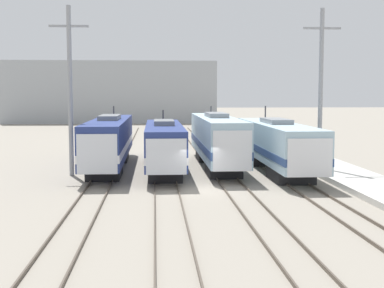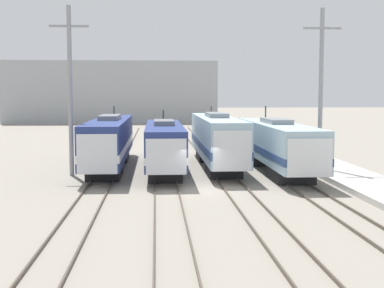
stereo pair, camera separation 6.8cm
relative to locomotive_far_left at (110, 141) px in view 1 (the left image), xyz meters
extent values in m
plane|color=gray|center=(6.38, -9.73, -2.18)|extent=(400.00, 400.00, 0.00)
cube|color=#4C4238|center=(-0.72, -9.73, -2.10)|extent=(0.07, 120.00, 0.15)
cube|color=#4C4238|center=(0.72, -9.73, -2.10)|extent=(0.07, 120.00, 0.15)
cube|color=#4C4238|center=(3.54, -9.73, -2.10)|extent=(0.07, 120.00, 0.15)
cube|color=#4C4238|center=(4.97, -9.73, -2.10)|extent=(0.07, 120.00, 0.15)
cube|color=#4C4238|center=(7.79, -9.73, -2.10)|extent=(0.07, 120.00, 0.15)
cube|color=#4C4238|center=(9.23, -9.73, -2.10)|extent=(0.07, 120.00, 0.15)
cube|color=#4C4238|center=(12.05, -9.73, -2.10)|extent=(0.07, 120.00, 0.15)
cube|color=#4C4238|center=(13.48, -9.73, -2.10)|extent=(0.07, 120.00, 0.15)
cube|color=black|center=(0.00, -4.32, -1.70)|extent=(2.30, 4.23, 0.95)
cube|color=black|center=(0.00, 5.28, -1.70)|extent=(2.30, 4.23, 0.95)
cube|color=navy|center=(0.00, 0.48, 0.24)|extent=(2.71, 19.21, 2.93)
cube|color=silver|center=(0.00, 0.48, -0.35)|extent=(2.75, 19.25, 0.53)
cube|color=silver|center=(0.00, -8.29, 0.02)|extent=(2.49, 1.86, 2.49)
cube|color=black|center=(0.00, -9.14, 0.57)|extent=(2.12, 0.08, 0.70)
cube|color=slate|center=(0.00, 0.48, 1.88)|extent=(1.49, 4.80, 0.35)
cylinder|color=#38383D|center=(0.00, 4.71, 2.19)|extent=(0.12, 0.12, 0.96)
cube|color=black|center=(4.25, -5.62, -1.70)|extent=(2.31, 3.54, 0.95)
cube|color=black|center=(4.25, 2.42, -1.70)|extent=(2.31, 3.54, 0.95)
cube|color=navy|center=(4.25, -1.60, 0.08)|extent=(2.72, 16.09, 2.62)
cube|color=silver|center=(4.25, -1.60, -0.44)|extent=(2.76, 16.13, 0.47)
cube|color=silver|center=(4.25, -8.72, -0.11)|extent=(2.50, 2.05, 2.23)
cube|color=black|center=(4.25, -9.66, 0.37)|extent=(2.12, 0.08, 0.62)
cube|color=slate|center=(4.25, -1.60, 1.57)|extent=(1.49, 4.02, 0.35)
cylinder|color=#38383D|center=(4.25, 1.94, 1.90)|extent=(0.12, 0.12, 1.01)
cube|color=#232326|center=(8.51, -3.93, -1.70)|extent=(2.33, 4.00, 0.95)
cube|color=#232326|center=(8.51, 5.16, -1.70)|extent=(2.33, 4.00, 0.95)
cube|color=#9EBCCC|center=(8.51, 0.62, 0.32)|extent=(2.74, 18.19, 3.09)
cube|color=navy|center=(8.51, 0.62, -0.30)|extent=(2.78, 18.23, 0.56)
cube|color=silver|center=(8.51, -7.49, 0.09)|extent=(2.52, 2.17, 2.63)
cube|color=black|center=(8.51, -8.50, 0.66)|extent=(2.14, 0.08, 0.74)
cube|color=gray|center=(8.51, 0.62, 2.04)|extent=(1.51, 4.55, 0.35)
cylinder|color=#38383D|center=(8.51, 4.62, 2.27)|extent=(0.12, 0.12, 0.81)
cube|color=#232326|center=(12.76, -6.68, -1.70)|extent=(2.52, 3.97, 0.95)
cube|color=#232326|center=(12.76, 2.34, -1.70)|extent=(2.52, 3.97, 0.95)
cube|color=#9EBCCC|center=(12.76, -2.17, 0.14)|extent=(2.96, 18.03, 2.73)
cube|color=navy|center=(12.76, -2.17, -0.41)|extent=(3.00, 18.07, 0.49)
cube|color=silver|center=(12.76, -10.35, -0.07)|extent=(2.73, 1.88, 2.32)
cube|color=black|center=(12.76, -11.21, 0.44)|extent=(2.32, 0.08, 0.65)
cube|color=gray|center=(12.76, -2.17, 1.67)|extent=(1.63, 4.51, 0.35)
cylinder|color=#38383D|center=(12.76, 1.80, 2.11)|extent=(0.12, 0.12, 1.22)
cylinder|color=gray|center=(-2.48, -3.23, 3.89)|extent=(0.33, 0.33, 12.15)
cube|color=gray|center=(-2.48, -3.23, 8.51)|extent=(2.80, 0.16, 0.16)
cylinder|color=gray|center=(15.83, -3.23, 3.89)|extent=(0.33, 0.33, 12.15)
cube|color=gray|center=(15.83, -3.23, 8.51)|extent=(2.80, 0.16, 0.16)
cube|color=#B7B5AD|center=(17.08, -9.73, -2.00)|extent=(4.00, 120.00, 0.36)
cube|color=#9EA3A8|center=(-5.38, 72.25, 4.07)|extent=(42.77, 15.62, 12.49)
camera|label=1|loc=(3.58, -42.18, 3.71)|focal=50.00mm
camera|label=2|loc=(3.64, -42.19, 3.71)|focal=50.00mm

